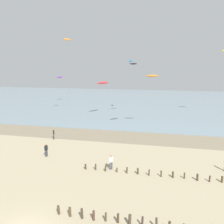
# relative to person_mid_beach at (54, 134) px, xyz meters

# --- Properties ---
(wet_sand_strip) EXTENTS (120.00, 6.27, 0.01)m
(wet_sand_strip) POSITION_rel_person_mid_beach_xyz_m (7.04, 3.44, -0.91)
(wet_sand_strip) COLOR #84755B
(wet_sand_strip) RESTS_ON ground
(sea) EXTENTS (160.00, 70.00, 0.10)m
(sea) POSITION_rel_person_mid_beach_xyz_m (7.04, 41.58, -0.87)
(sea) COLOR gray
(sea) RESTS_ON ground
(groyne_near) EXTENTS (12.37, 0.35, 0.88)m
(groyne_near) POSITION_rel_person_mid_beach_xyz_m (14.93, -16.57, -0.52)
(groyne_near) COLOR #483823
(groyne_near) RESTS_ON ground
(groyne_mid) EXTENTS (20.36, 0.34, 0.71)m
(groyne_mid) POSITION_rel_person_mid_beach_xyz_m (18.40, -8.79, -0.60)
(groyne_mid) COLOR #433224
(groyne_mid) RESTS_ON ground
(person_mid_beach) EXTENTS (0.36, 0.52, 1.71)m
(person_mid_beach) POSITION_rel_person_mid_beach_xyz_m (0.00, 0.00, 0.00)
(person_mid_beach) COLOR #383842
(person_mid_beach) RESTS_ON ground
(person_left_flank) EXTENTS (0.41, 0.45, 1.71)m
(person_left_flank) POSITION_rel_person_mid_beach_xyz_m (11.00, -8.24, 0.00)
(person_left_flank) COLOR #4C4C56
(person_left_flank) RESTS_ON ground
(person_right_flank) EXTENTS (0.31, 0.55, 1.71)m
(person_right_flank) POSITION_rel_person_mid_beach_xyz_m (2.16, -6.44, 0.00)
(person_right_flank) COLOR #383842
(person_right_flank) RESTS_ON ground
(kite_aloft_1) EXTENTS (1.92, 2.04, 0.45)m
(kite_aloft_1) POSITION_rel_person_mid_beach_xyz_m (10.33, 18.27, 10.96)
(kite_aloft_1) COLOR black
(kite_aloft_3) EXTENTS (2.70, 3.55, 0.62)m
(kite_aloft_3) POSITION_rel_person_mid_beach_xyz_m (3.71, 17.22, 6.81)
(kite_aloft_3) COLOR red
(kite_aloft_4) EXTENTS (1.80, 2.77, 0.76)m
(kite_aloft_4) POSITION_rel_person_mid_beach_xyz_m (-8.12, 26.33, 17.36)
(kite_aloft_4) COLOR orange
(kite_aloft_5) EXTENTS (1.33, 2.39, 0.56)m
(kite_aloft_5) POSITION_rel_person_mid_beach_xyz_m (-8.72, 21.78, 7.74)
(kite_aloft_5) COLOR purple
(kite_aloft_6) EXTENTS (2.38, 1.32, 0.45)m
(kite_aloft_6) POSITION_rel_person_mid_beach_xyz_m (14.73, 9.27, 8.76)
(kite_aloft_6) COLOR orange
(kite_aloft_7) EXTENTS (1.72, 2.51, 0.62)m
(kite_aloft_7) POSITION_rel_person_mid_beach_xyz_m (9.32, 22.20, 11.68)
(kite_aloft_7) COLOR #2384D1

